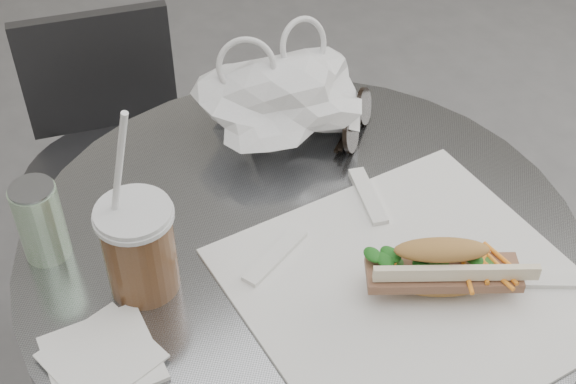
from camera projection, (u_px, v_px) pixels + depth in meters
cafe_table at (300, 362)px, 1.26m from camera, size 0.76×0.76×0.74m
chair_far at (126, 214)px, 1.70m from camera, size 0.40×0.42×0.73m
sandwich_paper at (411, 288)px, 1.01m from camera, size 0.43×0.41×0.00m
banh_mi at (442, 268)px, 0.98m from camera, size 0.24×0.20×0.08m
iced_coffee at (139, 247)px, 0.97m from camera, size 0.10×0.10×0.28m
sunglasses at (355, 122)px, 1.22m from camera, size 0.12×0.10×0.06m
plastic_bag at (284, 99)px, 1.20m from camera, size 0.28×0.24×0.12m
napkin_stack at (102, 358)px, 0.93m from camera, size 0.14×0.14×0.01m
drink_can at (40, 221)px, 1.02m from camera, size 0.06×0.06×0.11m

